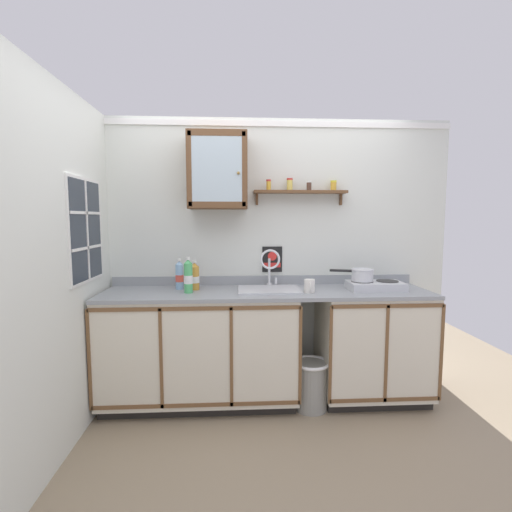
{
  "coord_description": "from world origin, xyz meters",
  "views": [
    {
      "loc": [
        -0.27,
        -2.76,
        1.55
      ],
      "look_at": [
        -0.08,
        0.41,
        1.23
      ],
      "focal_mm": 26.38,
      "sensor_mm": 36.0,
      "label": 1
    }
  ],
  "objects_px": {
    "bottle_juice_amber_1": "(195,277)",
    "bottle_water_blue_2": "(180,276)",
    "hot_plate_stove": "(375,286)",
    "bottle_soda_green_0": "(188,277)",
    "warning_sign": "(272,259)",
    "mug": "(310,286)",
    "saucepan": "(362,274)",
    "sink": "(269,291)",
    "trash_bin": "(311,384)",
    "wall_cabinet": "(218,171)"
  },
  "relations": [
    {
      "from": "hot_plate_stove",
      "to": "warning_sign",
      "type": "bearing_deg",
      "value": 159.76
    },
    {
      "from": "saucepan",
      "to": "trash_bin",
      "type": "height_order",
      "value": "saucepan"
    },
    {
      "from": "hot_plate_stove",
      "to": "wall_cabinet",
      "type": "bearing_deg",
      "value": 172.6
    },
    {
      "from": "bottle_juice_amber_1",
      "to": "bottle_water_blue_2",
      "type": "distance_m",
      "value": 0.13
    },
    {
      "from": "sink",
      "to": "bottle_juice_amber_1",
      "type": "height_order",
      "value": "sink"
    },
    {
      "from": "sink",
      "to": "mug",
      "type": "height_order",
      "value": "sink"
    },
    {
      "from": "hot_plate_stove",
      "to": "bottle_soda_green_0",
      "type": "relative_size",
      "value": 1.56
    },
    {
      "from": "hot_plate_stove",
      "to": "bottle_water_blue_2",
      "type": "bearing_deg",
      "value": 175.68
    },
    {
      "from": "hot_plate_stove",
      "to": "bottle_soda_green_0",
      "type": "distance_m",
      "value": 1.55
    },
    {
      "from": "bottle_soda_green_0",
      "to": "bottle_water_blue_2",
      "type": "bearing_deg",
      "value": 119.74
    },
    {
      "from": "bottle_juice_amber_1",
      "to": "mug",
      "type": "xyz_separation_m",
      "value": [
        0.94,
        -0.18,
        -0.06
      ]
    },
    {
      "from": "bottle_water_blue_2",
      "to": "mug",
      "type": "height_order",
      "value": "bottle_water_blue_2"
    },
    {
      "from": "wall_cabinet",
      "to": "trash_bin",
      "type": "relative_size",
      "value": 1.59
    },
    {
      "from": "bottle_juice_amber_1",
      "to": "mug",
      "type": "distance_m",
      "value": 0.96
    },
    {
      "from": "saucepan",
      "to": "bottle_water_blue_2",
      "type": "xyz_separation_m",
      "value": [
        -1.53,
        0.1,
        -0.01
      ]
    },
    {
      "from": "bottle_juice_amber_1",
      "to": "warning_sign",
      "type": "distance_m",
      "value": 0.72
    },
    {
      "from": "sink",
      "to": "mug",
      "type": "xyz_separation_m",
      "value": [
        0.32,
        -0.14,
        0.06
      ]
    },
    {
      "from": "saucepan",
      "to": "bottle_soda_green_0",
      "type": "height_order",
      "value": "bottle_soda_green_0"
    },
    {
      "from": "saucepan",
      "to": "bottle_soda_green_0",
      "type": "xyz_separation_m",
      "value": [
        -1.44,
        -0.06,
        0.0
      ]
    },
    {
      "from": "sink",
      "to": "bottle_water_blue_2",
      "type": "relative_size",
      "value": 1.98
    },
    {
      "from": "saucepan",
      "to": "bottle_water_blue_2",
      "type": "height_order",
      "value": "bottle_water_blue_2"
    },
    {
      "from": "saucepan",
      "to": "wall_cabinet",
      "type": "xyz_separation_m",
      "value": [
        -1.2,
        0.15,
        0.86
      ]
    },
    {
      "from": "sink",
      "to": "trash_bin",
      "type": "relative_size",
      "value": 1.29
    },
    {
      "from": "mug",
      "to": "bottle_water_blue_2",
      "type": "bearing_deg",
      "value": 168.76
    },
    {
      "from": "bottle_soda_green_0",
      "to": "bottle_juice_amber_1",
      "type": "height_order",
      "value": "bottle_soda_green_0"
    },
    {
      "from": "trash_bin",
      "to": "hot_plate_stove",
      "type": "bearing_deg",
      "value": 14.13
    },
    {
      "from": "bottle_water_blue_2",
      "to": "warning_sign",
      "type": "distance_m",
      "value": 0.83
    },
    {
      "from": "bottle_water_blue_2",
      "to": "wall_cabinet",
      "type": "relative_size",
      "value": 0.41
    },
    {
      "from": "sink",
      "to": "saucepan",
      "type": "xyz_separation_m",
      "value": [
        0.78,
        -0.03,
        0.14
      ]
    },
    {
      "from": "hot_plate_stove",
      "to": "saucepan",
      "type": "xyz_separation_m",
      "value": [
        -0.11,
        0.02,
        0.09
      ]
    },
    {
      "from": "saucepan",
      "to": "bottle_juice_amber_1",
      "type": "bearing_deg",
      "value": 177.0
    },
    {
      "from": "hot_plate_stove",
      "to": "warning_sign",
      "type": "xyz_separation_m",
      "value": [
        -0.84,
        0.31,
        0.19
      ]
    },
    {
      "from": "saucepan",
      "to": "bottle_soda_green_0",
      "type": "bearing_deg",
      "value": -177.63
    },
    {
      "from": "mug",
      "to": "sink",
      "type": "bearing_deg",
      "value": 155.84
    },
    {
      "from": "hot_plate_stove",
      "to": "mug",
      "type": "bearing_deg",
      "value": -171.34
    },
    {
      "from": "warning_sign",
      "to": "bottle_juice_amber_1",
      "type": "bearing_deg",
      "value": -162.26
    },
    {
      "from": "bottle_soda_green_0",
      "to": "sink",
      "type": "bearing_deg",
      "value": 8.03
    },
    {
      "from": "warning_sign",
      "to": "mug",
      "type": "bearing_deg",
      "value": -56.5
    },
    {
      "from": "trash_bin",
      "to": "bottle_juice_amber_1",
      "type": "bearing_deg",
      "value": 166.06
    },
    {
      "from": "saucepan",
      "to": "trash_bin",
      "type": "relative_size",
      "value": 0.9
    },
    {
      "from": "sink",
      "to": "hot_plate_stove",
      "type": "bearing_deg",
      "value": -3.45
    },
    {
      "from": "bottle_water_blue_2",
      "to": "bottle_soda_green_0",
      "type": "bearing_deg",
      "value": -60.26
    },
    {
      "from": "bottle_juice_amber_1",
      "to": "warning_sign",
      "type": "height_order",
      "value": "warning_sign"
    },
    {
      "from": "hot_plate_stove",
      "to": "bottle_soda_green_0",
      "type": "bearing_deg",
      "value": -178.55
    },
    {
      "from": "trash_bin",
      "to": "bottle_water_blue_2",
      "type": "bearing_deg",
      "value": 166.13
    },
    {
      "from": "wall_cabinet",
      "to": "warning_sign",
      "type": "height_order",
      "value": "wall_cabinet"
    },
    {
      "from": "bottle_water_blue_2",
      "to": "bottle_juice_amber_1",
      "type": "bearing_deg",
      "value": -13.32
    },
    {
      "from": "hot_plate_stove",
      "to": "bottle_juice_amber_1",
      "type": "xyz_separation_m",
      "value": [
        -1.51,
        0.09,
        0.07
      ]
    },
    {
      "from": "hot_plate_stove",
      "to": "bottle_juice_amber_1",
      "type": "bearing_deg",
      "value": 176.46
    },
    {
      "from": "bottle_soda_green_0",
      "to": "mug",
      "type": "height_order",
      "value": "bottle_soda_green_0"
    }
  ]
}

